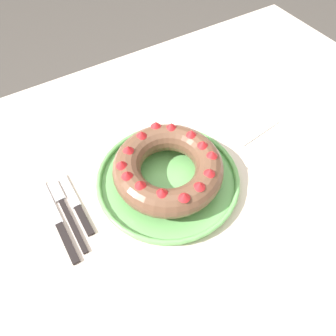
{
  "coord_description": "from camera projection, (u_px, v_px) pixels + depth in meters",
  "views": [
    {
      "loc": [
        -0.26,
        -0.36,
        1.39
      ],
      "look_at": [
        -0.03,
        0.02,
        0.79
      ],
      "focal_mm": 35.0,
      "sensor_mm": 36.0,
      "label": 1
    }
  ],
  "objects": [
    {
      "name": "bundt_cake",
      "position": [
        168.0,
        168.0,
        0.75
      ],
      "size": [
        0.26,
        0.26,
        0.08
      ],
      "color": "brown",
      "rests_on": "serving_dish"
    },
    {
      "name": "serving_dish",
      "position": [
        168.0,
        179.0,
        0.79
      ],
      "size": [
        0.34,
        0.34,
        0.03
      ],
      "color": "#6BB760",
      "rests_on": "dining_table"
    },
    {
      "name": "ground_plane",
      "position": [
        177.0,
        282.0,
        1.38
      ],
      "size": [
        8.0,
        8.0,
        0.0
      ],
      "primitive_type": "plane",
      "color": "#4C4742"
    },
    {
      "name": "fork",
      "position": [
        65.0,
        210.0,
        0.75
      ],
      "size": [
        0.02,
        0.21,
        0.01
      ],
      "rotation": [
        0.0,
        0.0,
        0.08
      ],
      "color": "black",
      "rests_on": "dining_table"
    },
    {
      "name": "napkin",
      "position": [
        248.0,
        123.0,
        0.92
      ],
      "size": [
        0.16,
        0.12,
        0.0
      ],
      "primitive_type": "cube",
      "rotation": [
        0.0,
        0.0,
        0.13
      ],
      "color": "white",
      "rests_on": "dining_table"
    },
    {
      "name": "dining_table",
      "position": [
        182.0,
        200.0,
        0.85
      ],
      "size": [
        1.59,
        1.1,
        0.73
      ],
      "color": "beige",
      "rests_on": "ground_plane"
    },
    {
      "name": "cake_knife",
      "position": [
        78.0,
        208.0,
        0.75
      ],
      "size": [
        0.02,
        0.18,
        0.01
      ],
      "rotation": [
        0.0,
        0.0,
        0.12
      ],
      "color": "black",
      "rests_on": "dining_table"
    },
    {
      "name": "serving_knife",
      "position": [
        60.0,
        226.0,
        0.72
      ],
      "size": [
        0.02,
        0.23,
        0.01
      ],
      "rotation": [
        0.0,
        0.0,
        -0.02
      ],
      "color": "black",
      "rests_on": "dining_table"
    }
  ]
}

